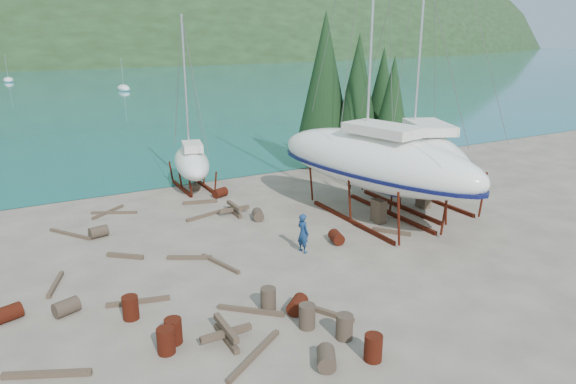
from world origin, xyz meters
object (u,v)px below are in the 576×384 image
worker (303,233)px  small_sailboat_shore (192,162)px  large_sailboat_near (374,160)px  large_sailboat_far (420,154)px

worker → small_sailboat_shore: bearing=-5.0°
large_sailboat_near → small_sailboat_shore: (-6.77, 10.40, -1.54)m
large_sailboat_near → small_sailboat_shore: bearing=110.1°
large_sailboat_far → worker: bearing=-141.4°
large_sailboat_far → worker: size_ratio=10.20×
small_sailboat_shore → worker: size_ratio=5.81×
large_sailboat_near → large_sailboat_far: large_sailboat_near is taller
worker → large_sailboat_near: bearing=-79.5°
small_sailboat_shore → worker: 12.60m
large_sailboat_near → large_sailboat_far: 3.96m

